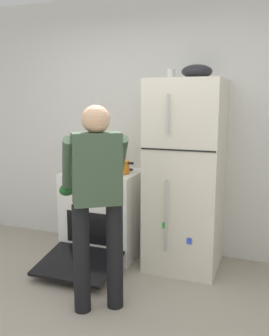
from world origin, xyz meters
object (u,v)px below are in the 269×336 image
Objects in this scene: person_cook at (97,191)px; coffee_mug at (171,74)px; pepper_mill at (87,159)px; red_pot at (116,167)px; refrigerator at (186,176)px; stove_range at (104,214)px; mixing_bowl at (197,72)px.

coffee_mug is at bearing 75.31° from person_cook.
person_cook reaches higher than pepper_mill.
red_pot is at bearing -28.52° from pepper_mill.
red_pot is at bearing -175.98° from refrigerator.
stove_range is at bearing 112.57° from person_cook.
person_cook is 10.07× the size of pepper_mill.
pepper_mill is 0.56× the size of mixing_bowl.
refrigerator is 0.98m from mixing_bowl.
person_cook is (0.41, -0.99, 0.51)m from stove_range.
stove_range is 1.59m from coffee_mug.
person_cook is 0.99m from red_pot.
mixing_bowl is (0.79, 0.05, 0.92)m from red_pot.
coffee_mug reaches higher than person_cook.
stove_range is 10.78× the size of coffee_mug.
coffee_mug is at bearing 164.17° from refrigerator.
refrigerator reaches higher than stove_range.
refrigerator reaches higher than red_pot.
stove_range is (-0.87, -0.02, -0.47)m from refrigerator.
person_cook is 5.67× the size of mixing_bowl.
stove_range is 1.73m from mixing_bowl.
mixing_bowl reaches higher than refrigerator.
stove_range is 0.75× the size of person_cook.
red_pot reaches higher than stove_range.
mixing_bowl is at bearing -10.99° from coffee_mug.
red_pot is at bearing 104.74° from person_cook.
refrigerator is 1.14× the size of person_cook.
red_pot is at bearing -176.37° from mixing_bowl.
person_cook is at bearing -59.51° from pepper_mill.
stove_range is 1.19m from person_cook.
pepper_mill is at bearing 170.90° from mixing_bowl.
mixing_bowl is (0.54, 1.01, 0.93)m from person_cook.
refrigerator is at bearing 65.73° from person_cook.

